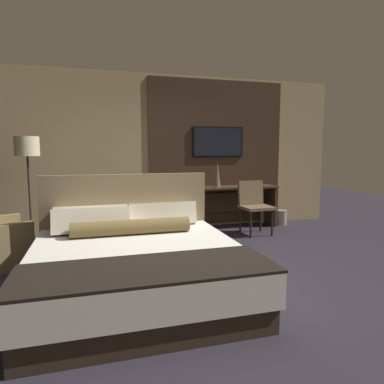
{
  "coord_description": "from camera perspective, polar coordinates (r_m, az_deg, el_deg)",
  "views": [
    {
      "loc": [
        -1.03,
        -3.59,
        1.45
      ],
      "look_at": [
        0.31,
        1.02,
        0.86
      ],
      "focal_mm": 32.0,
      "sensor_mm": 36.0,
      "label": 1
    }
  ],
  "objects": [
    {
      "name": "ground_plane",
      "position": [
        4.01,
        -0.18,
        -14.2
      ],
      "size": [
        16.0,
        16.0,
        0.0
      ],
      "primitive_type": "plane",
      "color": "#28232D"
    },
    {
      "name": "wall_back_tv_panel",
      "position": [
        6.31,
        -5.08,
        6.5
      ],
      "size": [
        7.2,
        0.09,
        2.8
      ],
      "color": "tan",
      "rests_on": "ground_plane"
    },
    {
      "name": "bed",
      "position": [
        3.58,
        -9.35,
        -11.58
      ],
      "size": [
        2.05,
        2.15,
        1.15
      ],
      "color": "#33281E",
      "rests_on": "ground_plane"
    },
    {
      "name": "desk",
      "position": [
        6.42,
        4.81,
        -1.21
      ],
      "size": [
        2.12,
        0.47,
        0.78
      ],
      "color": "#422D1E",
      "rests_on": "ground_plane"
    },
    {
      "name": "tv",
      "position": [
        6.53,
        4.33,
        8.33
      ],
      "size": [
        1.0,
        0.04,
        0.56
      ],
      "color": "black"
    },
    {
      "name": "desk_chair",
      "position": [
        6.04,
        10.24,
        -1.62
      ],
      "size": [
        0.53,
        0.52,
        0.92
      ],
      "rotation": [
        0.0,
        0.0,
        0.05
      ],
      "color": "brown",
      "rests_on": "ground_plane"
    },
    {
      "name": "floor_lamp",
      "position": [
        5.49,
        -25.75,
        5.54
      ],
      "size": [
        0.34,
        0.34,
        1.65
      ],
      "color": "#282623",
      "rests_on": "ground_plane"
    },
    {
      "name": "vase_tall",
      "position": [
        6.25,
        4.26,
        2.91
      ],
      "size": [
        0.11,
        0.11,
        0.46
      ],
      "color": "#846647",
      "rests_on": "desk"
    },
    {
      "name": "waste_bin",
      "position": [
        6.96,
        14.63,
        -4.09
      ],
      "size": [
        0.22,
        0.22,
        0.28
      ],
      "color": "gray",
      "rests_on": "ground_plane"
    }
  ]
}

